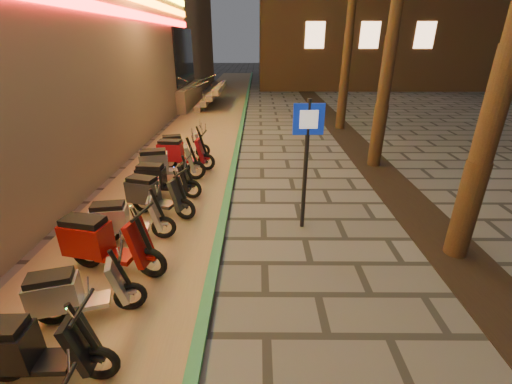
{
  "coord_description": "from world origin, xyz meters",
  "views": [
    {
      "loc": [
        -0.12,
        -3.46,
        3.7
      ],
      "look_at": [
        -0.16,
        2.14,
        1.2
      ],
      "focal_mm": 24.0,
      "sensor_mm": 36.0,
      "label": 1
    }
  ],
  "objects_px": {
    "scooter_4": "(26,349)",
    "scooter_6": "(102,243)",
    "pedestrian_sign": "(307,148)",
    "scooter_11": "(179,153)",
    "scooter_7": "(123,220)",
    "scooter_9": "(161,179)",
    "scooter_12": "(180,146)",
    "scooter_10": "(165,164)",
    "scooter_5": "(73,293)",
    "scooter_8": "(153,194)"
  },
  "relations": [
    {
      "from": "scooter_5",
      "to": "scooter_8",
      "type": "relative_size",
      "value": 0.93
    },
    {
      "from": "pedestrian_sign",
      "to": "scooter_12",
      "type": "height_order",
      "value": "pedestrian_sign"
    },
    {
      "from": "scooter_4",
      "to": "scooter_11",
      "type": "bearing_deg",
      "value": 86.24
    },
    {
      "from": "scooter_7",
      "to": "scooter_8",
      "type": "xyz_separation_m",
      "value": [
        0.26,
        1.16,
        0.02
      ]
    },
    {
      "from": "scooter_4",
      "to": "scooter_6",
      "type": "distance_m",
      "value": 2.13
    },
    {
      "from": "pedestrian_sign",
      "to": "scooter_9",
      "type": "bearing_deg",
      "value": 153.89
    },
    {
      "from": "scooter_6",
      "to": "scooter_11",
      "type": "distance_m",
      "value": 5.09
    },
    {
      "from": "scooter_12",
      "to": "scooter_11",
      "type": "bearing_deg",
      "value": -95.27
    },
    {
      "from": "scooter_6",
      "to": "pedestrian_sign",
      "type": "bearing_deg",
      "value": 35.6
    },
    {
      "from": "scooter_5",
      "to": "scooter_9",
      "type": "distance_m",
      "value": 4.2
    },
    {
      "from": "scooter_12",
      "to": "scooter_10",
      "type": "bearing_deg",
      "value": -106.32
    },
    {
      "from": "scooter_5",
      "to": "scooter_12",
      "type": "height_order",
      "value": "scooter_12"
    },
    {
      "from": "scooter_6",
      "to": "scooter_9",
      "type": "relative_size",
      "value": 1.13
    },
    {
      "from": "scooter_7",
      "to": "scooter_9",
      "type": "xyz_separation_m",
      "value": [
        0.19,
        2.1,
        0.01
      ]
    },
    {
      "from": "scooter_12",
      "to": "scooter_8",
      "type": "bearing_deg",
      "value": -102.86
    },
    {
      "from": "pedestrian_sign",
      "to": "scooter_11",
      "type": "relative_size",
      "value": 1.56
    },
    {
      "from": "scooter_4",
      "to": "scooter_10",
      "type": "xyz_separation_m",
      "value": [
        0.02,
        6.19,
        0.05
      ]
    },
    {
      "from": "scooter_4",
      "to": "scooter_6",
      "type": "xyz_separation_m",
      "value": [
        -0.01,
        2.13,
        0.07
      ]
    },
    {
      "from": "pedestrian_sign",
      "to": "scooter_6",
      "type": "height_order",
      "value": "pedestrian_sign"
    },
    {
      "from": "scooter_6",
      "to": "scooter_10",
      "type": "xyz_separation_m",
      "value": [
        0.04,
        4.07,
        -0.02
      ]
    },
    {
      "from": "scooter_5",
      "to": "scooter_8",
      "type": "xyz_separation_m",
      "value": [
        0.2,
        3.25,
        0.04
      ]
    },
    {
      "from": "scooter_5",
      "to": "scooter_10",
      "type": "bearing_deg",
      "value": 73.69
    },
    {
      "from": "scooter_6",
      "to": "scooter_8",
      "type": "distance_m",
      "value": 2.12
    },
    {
      "from": "scooter_4",
      "to": "scooter_9",
      "type": "relative_size",
      "value": 1.0
    },
    {
      "from": "scooter_6",
      "to": "scooter_5",
      "type": "bearing_deg",
      "value": -74.57
    },
    {
      "from": "scooter_7",
      "to": "scooter_8",
      "type": "relative_size",
      "value": 0.97
    },
    {
      "from": "pedestrian_sign",
      "to": "scooter_6",
      "type": "bearing_deg",
      "value": -159.12
    },
    {
      "from": "scooter_4",
      "to": "scooter_11",
      "type": "relative_size",
      "value": 0.93
    },
    {
      "from": "scooter_8",
      "to": "scooter_9",
      "type": "xyz_separation_m",
      "value": [
        -0.06,
        0.94,
        -0.01
      ]
    },
    {
      "from": "scooter_5",
      "to": "scooter_8",
      "type": "distance_m",
      "value": 3.26
    },
    {
      "from": "scooter_7",
      "to": "scooter_11",
      "type": "distance_m",
      "value": 4.14
    },
    {
      "from": "scooter_4",
      "to": "scooter_6",
      "type": "height_order",
      "value": "scooter_6"
    },
    {
      "from": "scooter_9",
      "to": "scooter_12",
      "type": "bearing_deg",
      "value": 97.2
    },
    {
      "from": "scooter_6",
      "to": "scooter_7",
      "type": "relative_size",
      "value": 1.16
    },
    {
      "from": "scooter_4",
      "to": "scooter_9",
      "type": "height_order",
      "value": "same"
    },
    {
      "from": "scooter_4",
      "to": "scooter_6",
      "type": "bearing_deg",
      "value": 88.34
    },
    {
      "from": "scooter_10",
      "to": "scooter_6",
      "type": "bearing_deg",
      "value": -104.28
    },
    {
      "from": "scooter_8",
      "to": "scooter_10",
      "type": "height_order",
      "value": "scooter_10"
    },
    {
      "from": "pedestrian_sign",
      "to": "scooter_12",
      "type": "xyz_separation_m",
      "value": [
        -3.55,
        4.48,
        -1.27
      ]
    },
    {
      "from": "scooter_4",
      "to": "pedestrian_sign",
      "type": "bearing_deg",
      "value": 43.8
    },
    {
      "from": "scooter_10",
      "to": "scooter_11",
      "type": "xyz_separation_m",
      "value": [
        0.19,
        1.01,
        -0.02
      ]
    },
    {
      "from": "scooter_4",
      "to": "scooter_6",
      "type": "relative_size",
      "value": 0.88
    },
    {
      "from": "scooter_5",
      "to": "scooter_9",
      "type": "relative_size",
      "value": 0.93
    },
    {
      "from": "pedestrian_sign",
      "to": "scooter_8",
      "type": "distance_m",
      "value": 3.6
    },
    {
      "from": "scooter_8",
      "to": "scooter_10",
      "type": "relative_size",
      "value": 0.92
    },
    {
      "from": "scooter_5",
      "to": "scooter_6",
      "type": "height_order",
      "value": "scooter_6"
    },
    {
      "from": "pedestrian_sign",
      "to": "scooter_4",
      "type": "distance_m",
      "value": 5.29
    },
    {
      "from": "scooter_8",
      "to": "scooter_11",
      "type": "height_order",
      "value": "scooter_11"
    },
    {
      "from": "scooter_5",
      "to": "scooter_6",
      "type": "relative_size",
      "value": 0.82
    },
    {
      "from": "scooter_7",
      "to": "scooter_10",
      "type": "distance_m",
      "value": 3.12
    }
  ]
}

